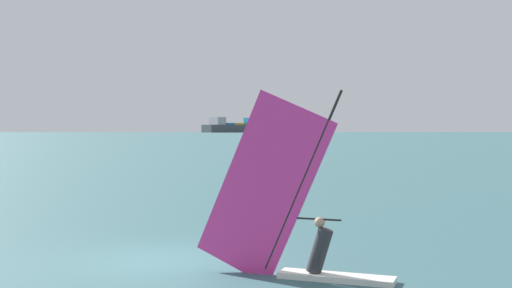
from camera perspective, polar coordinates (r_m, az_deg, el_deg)
name	(u,v)px	position (r m, az deg, el deg)	size (l,w,h in m)	color
ground_plane	(164,260)	(15.15, -8.37, -10.40)	(4000.00, 4000.00, 0.00)	#386066
windsurfer	(293,220)	(13.15, 3.37, -6.94)	(3.98, 2.22, 4.16)	white
cargo_ship	(257,126)	(900.25, 0.11, 1.64)	(155.95, 106.79, 35.66)	#3F444C
distant_headland	(262,122)	(1488.69, 0.57, 2.01)	(1240.58, 438.35, 45.20)	#4C564C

